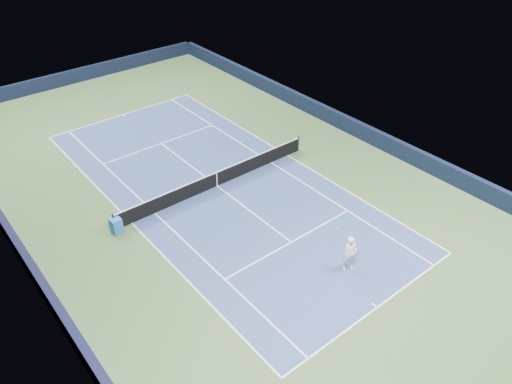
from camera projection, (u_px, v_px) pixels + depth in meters
ground at (217, 186)px, 28.96m from camera, size 40.00×40.00×0.00m
wall_far at (78, 75)px, 41.24m from camera, size 22.00×0.35×1.10m
wall_right at (345, 123)px, 34.22m from camera, size 0.35×40.00×1.10m
wall_left at (26, 259)px, 23.08m from camera, size 0.35×40.00×1.10m
court_surface at (217, 186)px, 28.96m from camera, size 10.97×23.77×0.01m
baseline_far at (123, 115)px, 36.51m from camera, size 10.97×0.08×0.00m
baseline_near at (377, 307)px, 21.41m from camera, size 10.97×0.08×0.00m
sideline_doubles_right at (287, 155)px, 31.78m from camera, size 0.08×23.77×0.00m
sideline_doubles_left at (132, 223)px, 26.14m from camera, size 0.08×23.77×0.00m
sideline_singles_right at (271, 162)px, 31.08m from camera, size 0.08×23.77×0.00m
sideline_singles_left at (155, 213)px, 26.84m from camera, size 0.08×23.77×0.00m
service_line_far at (161, 143)px, 33.02m from camera, size 8.23×0.08×0.00m
service_line_near at (291, 242)px, 24.89m from camera, size 8.23×0.08×0.00m
center_service_line at (217, 186)px, 28.96m from camera, size 0.08×12.80×0.00m
center_mark_far at (124, 115)px, 36.41m from camera, size 0.08×0.30×0.00m
center_mark_near at (375, 305)px, 21.50m from camera, size 0.08×0.30×0.00m
tennis_net at (217, 179)px, 28.67m from camera, size 12.90×0.10×1.07m
sponsor_cube at (116, 226)px, 25.29m from camera, size 0.61×0.54×0.86m
tennis_player at (350, 254)px, 22.82m from camera, size 0.88×1.35×1.87m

